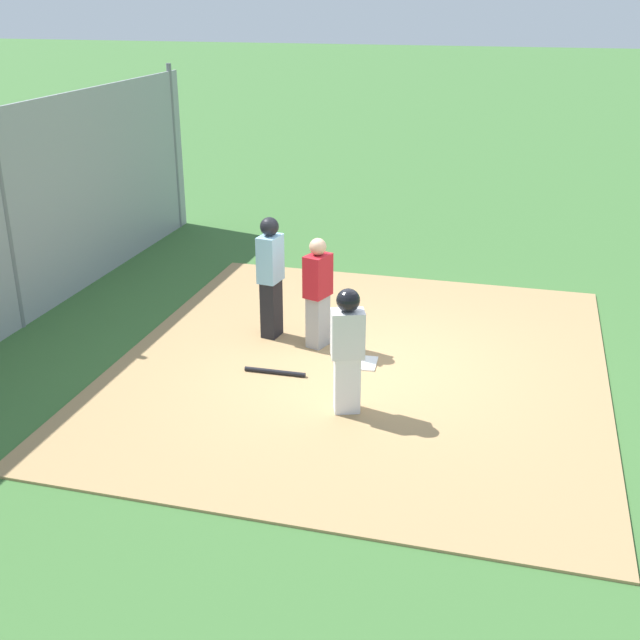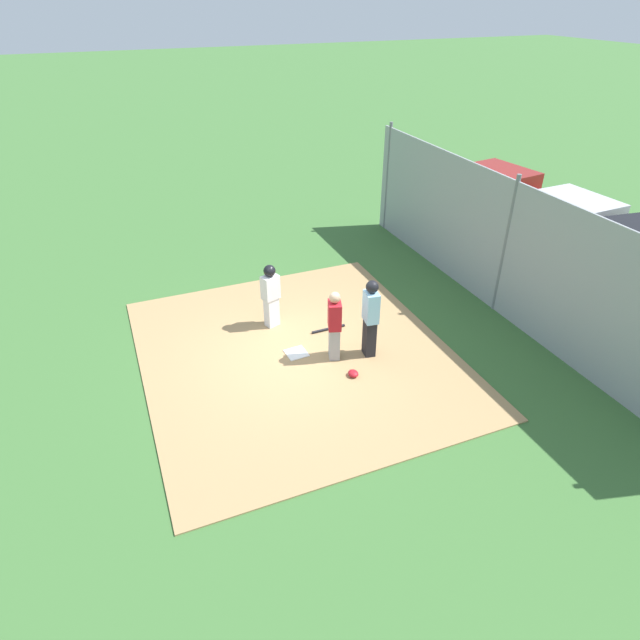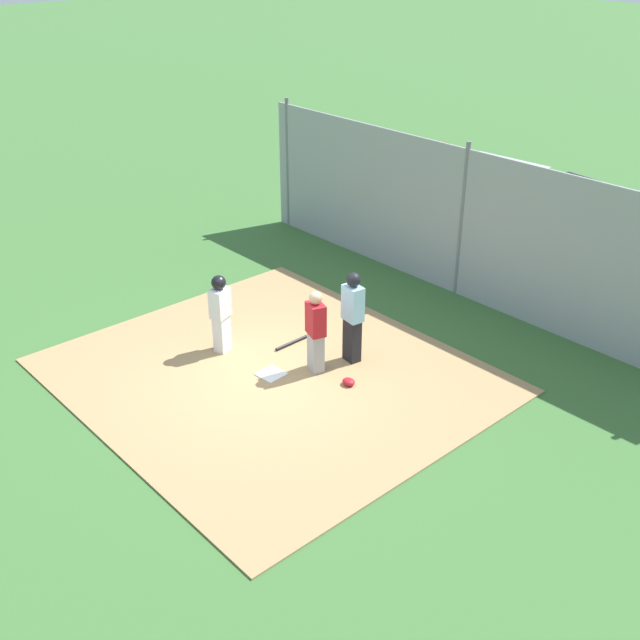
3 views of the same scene
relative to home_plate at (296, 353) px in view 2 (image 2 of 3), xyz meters
The scene contains 11 objects.
ground_plane 0.04m from the home_plate, ahead, with size 140.00×140.00×0.00m, color #3D6B33.
dirt_infield 0.03m from the home_plate, ahead, with size 7.20×6.40×0.03m, color #A88456.
home_plate is the anchor object (origin of this frame).
catcher 1.15m from the home_plate, 120.90° to the right, with size 0.44×0.37×1.57m.
umpire 1.81m from the home_plate, 112.38° to the right, with size 0.41×0.31×1.77m.
runner 1.57m from the home_plate, ahead, with size 0.37×0.45×1.54m.
baseball_bat 1.18m from the home_plate, 59.24° to the right, with size 0.06×0.06×0.82m, color black.
catcher_mask 1.42m from the home_plate, 145.84° to the right, with size 0.24×0.20×0.12m, color #B21923.
backstop_fence 5.43m from the home_plate, 90.00° to the right, with size 12.00×0.10×3.35m.
parked_car_white 10.59m from the home_plate, 75.77° to the right, with size 4.28×2.05×1.28m.
parked_car_red 11.73m from the home_plate, 59.23° to the right, with size 4.40×2.33×1.28m.
Camera 2 is at (-9.01, 3.15, 6.78)m, focal length 30.27 mm.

